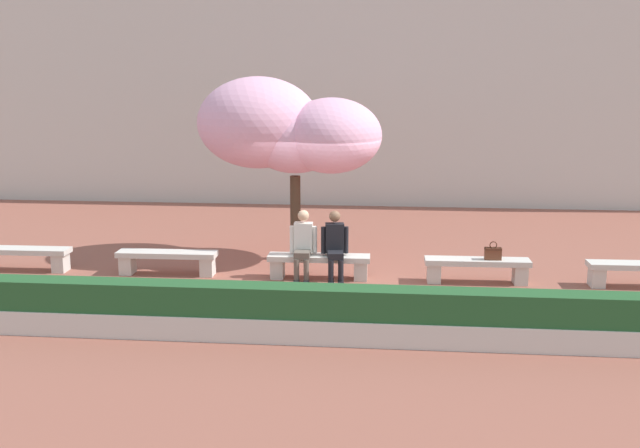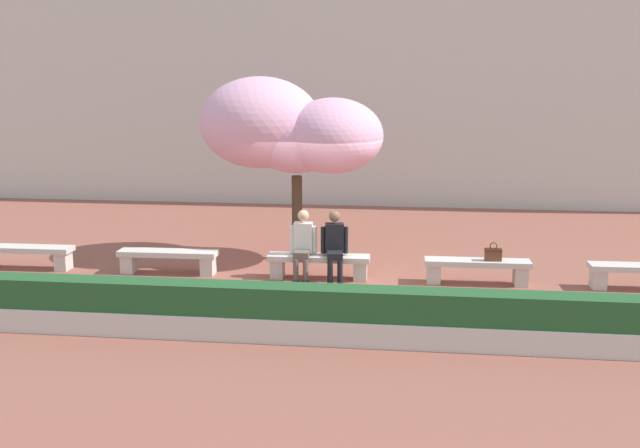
{
  "view_description": "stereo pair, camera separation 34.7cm",
  "coord_description": "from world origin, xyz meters",
  "px_view_note": "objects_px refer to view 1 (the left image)",
  "views": [
    {
      "loc": [
        1.37,
        -13.42,
        3.78
      ],
      "look_at": [
        0.0,
        0.2,
        1.0
      ],
      "focal_mm": 42.0,
      "sensor_mm": 36.0,
      "label": 1
    },
    {
      "loc": [
        1.71,
        -13.38,
        3.78
      ],
      "look_at": [
        0.0,
        0.2,
        1.0
      ],
      "focal_mm": 42.0,
      "sensor_mm": 36.0,
      "label": 2
    }
  ],
  "objects_px": {
    "stone_bench_near_east": "(477,267)",
    "person_seated_right": "(335,243)",
    "handbag": "(493,253)",
    "stone_bench_near_west": "(167,259)",
    "stone_bench_center": "(319,263)",
    "person_seated_left": "(303,242)",
    "cherry_tree_main": "(287,130)",
    "stone_bench_west_end": "(21,255)"
  },
  "relations": [
    {
      "from": "stone_bench_near_west",
      "to": "handbag",
      "type": "xyz_separation_m",
      "value": [
        6.07,
        -0.02,
        0.27
      ]
    },
    {
      "from": "stone_bench_west_end",
      "to": "stone_bench_near_east",
      "type": "distance_m",
      "value": 8.7
    },
    {
      "from": "handbag",
      "to": "cherry_tree_main",
      "type": "bearing_deg",
      "value": 159.88
    },
    {
      "from": "stone_bench_center",
      "to": "person_seated_left",
      "type": "distance_m",
      "value": 0.49
    },
    {
      "from": "person_seated_right",
      "to": "cherry_tree_main",
      "type": "height_order",
      "value": "cherry_tree_main"
    },
    {
      "from": "stone_bench_center",
      "to": "cherry_tree_main",
      "type": "height_order",
      "value": "cherry_tree_main"
    },
    {
      "from": "cherry_tree_main",
      "to": "person_seated_right",
      "type": "bearing_deg",
      "value": -53.96
    },
    {
      "from": "stone_bench_near_west",
      "to": "handbag",
      "type": "distance_m",
      "value": 6.08
    },
    {
      "from": "stone_bench_center",
      "to": "person_seated_right",
      "type": "xyz_separation_m",
      "value": [
        0.3,
        -0.05,
        0.39
      ]
    },
    {
      "from": "stone_bench_west_end",
      "to": "person_seated_left",
      "type": "relative_size",
      "value": 1.48
    },
    {
      "from": "stone_bench_near_west",
      "to": "person_seated_left",
      "type": "xyz_separation_m",
      "value": [
        2.61,
        -0.05,
        0.39
      ]
    },
    {
      "from": "stone_bench_west_end",
      "to": "person_seated_right",
      "type": "distance_m",
      "value": 6.12
    },
    {
      "from": "stone_bench_near_west",
      "to": "handbag",
      "type": "relative_size",
      "value": 5.62
    },
    {
      "from": "person_seated_left",
      "to": "handbag",
      "type": "bearing_deg",
      "value": 0.61
    },
    {
      "from": "stone_bench_near_west",
      "to": "person_seated_left",
      "type": "distance_m",
      "value": 2.64
    },
    {
      "from": "person_seated_right",
      "to": "handbag",
      "type": "distance_m",
      "value": 2.87
    },
    {
      "from": "person_seated_left",
      "to": "cherry_tree_main",
      "type": "bearing_deg",
      "value": 108.13
    },
    {
      "from": "stone_bench_west_end",
      "to": "stone_bench_near_east",
      "type": "xyz_separation_m",
      "value": [
        8.7,
        0.0,
        0.0
      ]
    },
    {
      "from": "handbag",
      "to": "stone_bench_center",
      "type": "bearing_deg",
      "value": 179.7
    },
    {
      "from": "stone_bench_near_west",
      "to": "stone_bench_center",
      "type": "xyz_separation_m",
      "value": [
        2.9,
        0.0,
        0.0
      ]
    },
    {
      "from": "stone_bench_near_west",
      "to": "stone_bench_near_east",
      "type": "bearing_deg",
      "value": 0.0
    },
    {
      "from": "person_seated_left",
      "to": "person_seated_right",
      "type": "xyz_separation_m",
      "value": [
        0.59,
        0.0,
        0.0
      ]
    },
    {
      "from": "stone_bench_near_west",
      "to": "handbag",
      "type": "height_order",
      "value": "handbag"
    },
    {
      "from": "person_seated_left",
      "to": "cherry_tree_main",
      "type": "height_order",
      "value": "cherry_tree_main"
    },
    {
      "from": "person_seated_right",
      "to": "cherry_tree_main",
      "type": "relative_size",
      "value": 0.35
    },
    {
      "from": "stone_bench_near_east",
      "to": "cherry_tree_main",
      "type": "height_order",
      "value": "cherry_tree_main"
    },
    {
      "from": "stone_bench_near_east",
      "to": "cherry_tree_main",
      "type": "relative_size",
      "value": 0.51
    },
    {
      "from": "stone_bench_center",
      "to": "person_seated_right",
      "type": "height_order",
      "value": "person_seated_right"
    },
    {
      "from": "handbag",
      "to": "cherry_tree_main",
      "type": "distance_m",
      "value": 4.69
    },
    {
      "from": "stone_bench_west_end",
      "to": "person_seated_left",
      "type": "distance_m",
      "value": 5.53
    },
    {
      "from": "stone_bench_near_east",
      "to": "person_seated_right",
      "type": "xyz_separation_m",
      "value": [
        -2.6,
        -0.05,
        0.39
      ]
    },
    {
      "from": "stone_bench_west_end",
      "to": "stone_bench_center",
      "type": "xyz_separation_m",
      "value": [
        5.8,
        0.0,
        0.0
      ]
    },
    {
      "from": "handbag",
      "to": "stone_bench_west_end",
      "type": "bearing_deg",
      "value": 179.89
    },
    {
      "from": "person_seated_left",
      "to": "handbag",
      "type": "distance_m",
      "value": 3.47
    },
    {
      "from": "stone_bench_near_west",
      "to": "stone_bench_center",
      "type": "distance_m",
      "value": 2.9
    },
    {
      "from": "person_seated_left",
      "to": "person_seated_right",
      "type": "bearing_deg",
      "value": 0.07
    },
    {
      "from": "stone_bench_center",
      "to": "person_seated_left",
      "type": "relative_size",
      "value": 1.48
    },
    {
      "from": "stone_bench_west_end",
      "to": "cherry_tree_main",
      "type": "xyz_separation_m",
      "value": [
        5.03,
        1.43,
        2.35
      ]
    },
    {
      "from": "handbag",
      "to": "cherry_tree_main",
      "type": "xyz_separation_m",
      "value": [
        -3.95,
        1.45,
        2.07
      ]
    },
    {
      "from": "stone_bench_near_east",
      "to": "handbag",
      "type": "distance_m",
      "value": 0.39
    },
    {
      "from": "stone_bench_west_end",
      "to": "cherry_tree_main",
      "type": "relative_size",
      "value": 0.51
    },
    {
      "from": "stone_bench_near_west",
      "to": "cherry_tree_main",
      "type": "bearing_deg",
      "value": 33.94
    }
  ]
}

